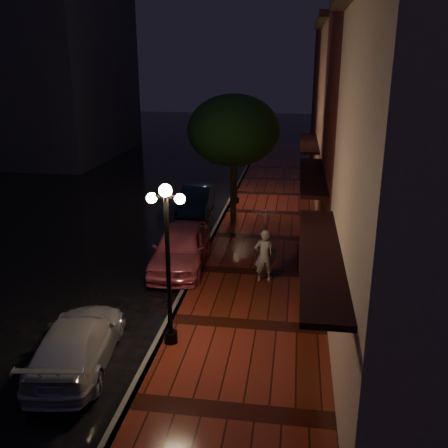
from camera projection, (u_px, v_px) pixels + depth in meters
The scene contains 14 objects.
ground at pixel (196, 272), 18.06m from camera, with size 120.00×120.00×0.00m, color black.
sidewalk at pixel (258, 274), 17.73m from camera, with size 4.50×60.00×0.15m, color #43160C.
curb at pixel (196, 270), 18.04m from camera, with size 0.25×60.00×0.15m, color #595451.
storefront_mid at pixel (402, 115), 17.28m from camera, with size 5.00×8.00×11.00m, color #511914.
storefront_far at pixel (370, 119), 25.12m from camera, with size 5.00×8.00×9.00m, color #8C5951.
storefront_extra at pixel (351, 96), 34.38m from camera, with size 5.00×12.00×10.00m, color #511914.
streetlamp_near at pixel (168, 256), 12.51m from camera, with size 0.96×0.36×4.31m.
streetlamp_far at pixel (236, 157), 25.68m from camera, with size 0.96×0.36×4.31m.
street_tree at pixel (234, 133), 22.31m from camera, with size 4.16×4.16×5.80m.
pink_car at pixel (181, 248), 18.21m from camera, with size 1.87×4.64×1.58m, color #CA5364.
navy_car at pixel (196, 201), 24.82m from camera, with size 1.45×4.15×1.37m, color black.
silver_car at pixel (77, 342), 12.36m from camera, with size 1.74×4.29×1.25m, color #B0AFB7.
woman_with_umbrella at pixel (265, 234), 16.47m from camera, with size 1.06×1.08×2.55m.
parking_meter at pixel (202, 241), 18.26m from camera, with size 0.16×0.14×1.42m.
Camera 1 is at (3.44, -16.32, 7.23)m, focal length 40.00 mm.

